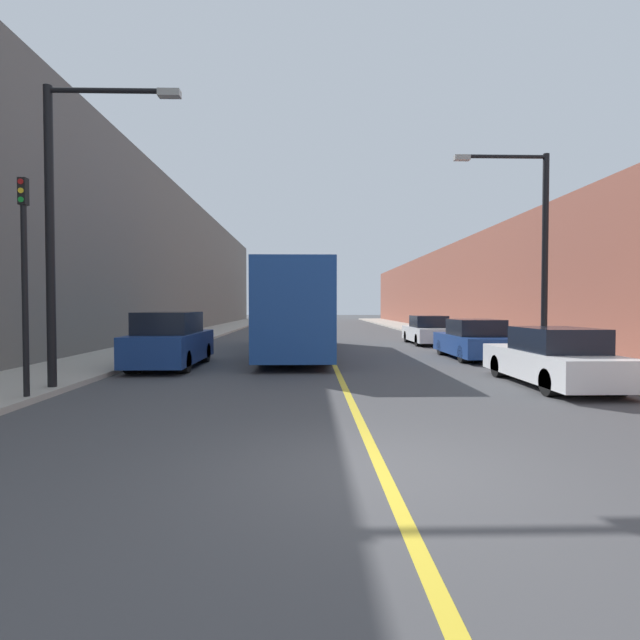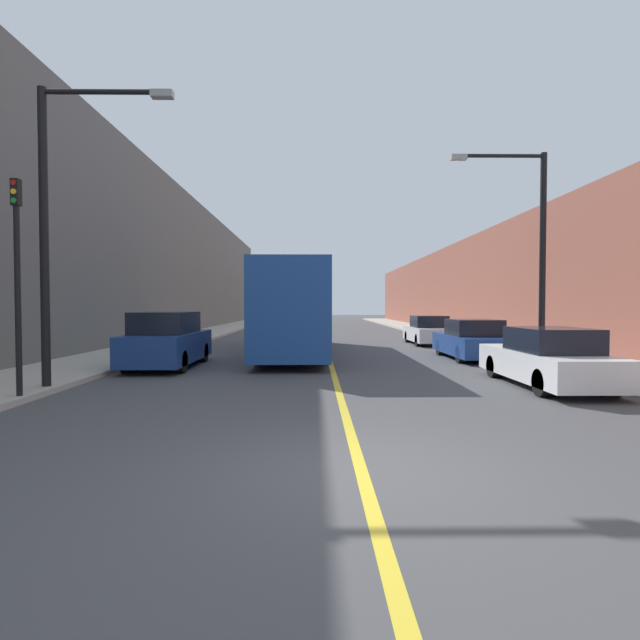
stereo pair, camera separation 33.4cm
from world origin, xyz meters
name	(u,v)px [view 1 (the left image)]	position (x,y,z in m)	size (l,w,h in m)	color
ground_plane	(383,474)	(0.00, 0.00, 0.00)	(200.00, 200.00, 0.00)	#474749
sidewalk_left	(207,333)	(-8.08, 30.00, 0.07)	(3.18, 72.00, 0.14)	#B2AA9E
sidewalk_right	(431,332)	(8.08, 30.00, 0.07)	(3.18, 72.00, 0.14)	#B2AA9E
building_row_left	(156,262)	(-11.67, 30.00, 5.08)	(4.00, 72.00, 10.15)	#66605B
building_row_right	(481,288)	(11.67, 30.00, 3.28)	(4.00, 72.00, 6.56)	brown
road_center_line	(320,333)	(0.00, 30.00, 0.00)	(0.16, 72.00, 0.01)	gold
bus	(297,309)	(-1.33, 15.02, 1.86)	(2.56, 12.83, 3.49)	#1E4793
parked_suv_left	(171,342)	(-5.34, 10.35, 0.84)	(1.86, 4.74, 1.80)	navy
car_right_near	(553,359)	(5.24, 6.40, 0.66)	(1.80, 4.78, 1.46)	silver
car_right_mid	(474,341)	(5.36, 12.71, 0.68)	(1.89, 4.53, 1.49)	navy
car_right_far	(428,331)	(5.32, 19.78, 0.67)	(1.81, 4.44, 1.49)	silver
street_lamp_left	(64,212)	(-6.48, 5.73, 4.15)	(3.09, 0.24, 6.86)	black
street_lamp_right	(535,241)	(6.47, 10.15, 4.10)	(3.09, 0.24, 6.76)	black
traffic_light	(25,279)	(-6.70, 4.50, 2.56)	(0.16, 0.18, 4.47)	black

